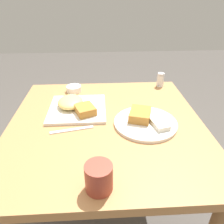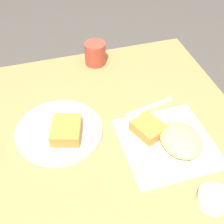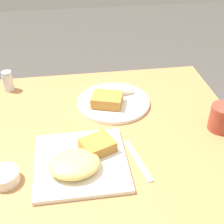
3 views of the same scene
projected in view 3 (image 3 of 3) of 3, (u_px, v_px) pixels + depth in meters
dining_table at (113, 153)px, 1.12m from camera, size 0.89×0.87×0.77m
plate_square_near at (81, 160)px, 0.92m from camera, size 0.27×0.27×0.06m
plate_oval_far at (112, 101)px, 1.20m from camera, size 0.28×0.28×0.05m
sauce_ramekin at (4, 176)px, 0.87m from camera, size 0.08×0.08×0.03m
salt_shaker at (8, 82)px, 1.27m from camera, size 0.04×0.04×0.08m
butter_knife at (138, 160)px, 0.95m from camera, size 0.05×0.18×0.00m
coffee_mug at (222, 118)px, 1.05m from camera, size 0.08×0.08×0.09m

